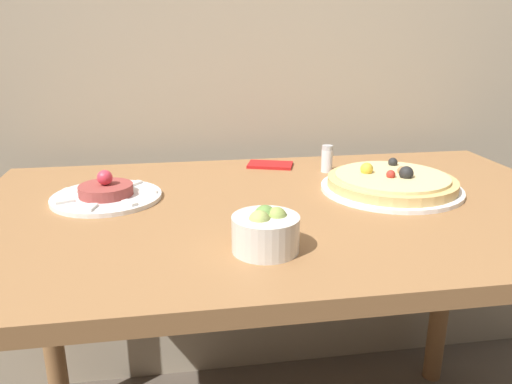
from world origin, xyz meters
TOP-DOWN VIEW (x-y plane):
  - dining_table at (0.00, 0.41)m, footprint 1.36×0.81m
  - pizza_plate at (0.27, 0.46)m, footprint 0.33×0.33m
  - tartare_plate at (-0.39, 0.50)m, footprint 0.24×0.24m
  - small_bowl at (-0.08, 0.18)m, footprint 0.12×0.12m
  - napkin at (0.03, 0.73)m, footprint 0.14×0.11m
  - salt_shaker at (0.17, 0.65)m, footprint 0.03×0.03m

SIDE VIEW (x-z plane):
  - dining_table at x=0.00m, z-range 0.29..1.09m
  - napkin at x=0.03m, z-range 0.80..0.81m
  - tartare_plate at x=-0.39m, z-range 0.78..0.84m
  - pizza_plate at x=0.27m, z-range 0.78..0.85m
  - small_bowl at x=-0.08m, z-range 0.79..0.87m
  - salt_shaker at x=0.17m, z-range 0.80..0.87m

